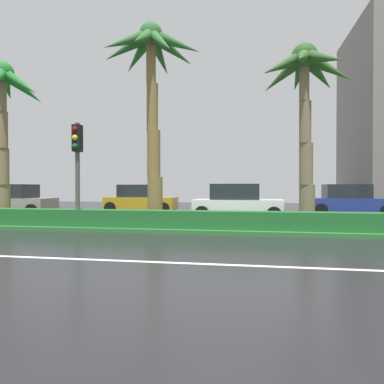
% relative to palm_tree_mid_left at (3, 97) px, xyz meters
% --- Properties ---
extents(ground_plane, '(90.00, 42.00, 0.10)m').
position_rel_palm_tree_mid_left_xyz_m(ground_plane, '(9.51, 1.30, -5.34)').
color(ground_plane, black).
extents(near_lane_divider_stripe, '(81.00, 0.14, 0.01)m').
position_rel_palm_tree_mid_left_xyz_m(near_lane_divider_stripe, '(9.51, -5.70, -5.29)').
color(near_lane_divider_stripe, white).
rests_on(near_lane_divider_stripe, ground_plane).
extents(median_strip, '(85.50, 4.00, 0.15)m').
position_rel_palm_tree_mid_left_xyz_m(median_strip, '(9.51, 0.30, -5.21)').
color(median_strip, '#2D6B33').
rests_on(median_strip, ground_plane).
extents(median_hedge, '(76.50, 0.70, 0.60)m').
position_rel_palm_tree_mid_left_xyz_m(median_hedge, '(9.51, -1.10, -4.84)').
color(median_hedge, '#1E6028').
rests_on(median_hedge, median_strip).
extents(palm_tree_mid_left, '(3.65, 3.51, 6.59)m').
position_rel_palm_tree_mid_left_xyz_m(palm_tree_mid_left, '(0.00, 0.00, 0.00)').
color(palm_tree_mid_left, '#7A6345').
rests_on(palm_tree_mid_left, median_strip).
extents(palm_tree_centre_left, '(3.98, 3.87, 7.75)m').
position_rel_palm_tree_mid_left_xyz_m(palm_tree_centre_left, '(6.31, 0.18, 0.88)').
color(palm_tree_centre_left, olive).
rests_on(palm_tree_centre_left, median_strip).
extents(palm_tree_centre, '(3.41, 3.60, 6.52)m').
position_rel_palm_tree_mid_left_xyz_m(palm_tree_centre, '(12.00, 0.10, -0.10)').
color(palm_tree_centre, '#74654A').
rests_on(palm_tree_centre, median_strip).
extents(traffic_signal_median_left, '(0.28, 0.43, 3.71)m').
position_rel_palm_tree_mid_left_xyz_m(traffic_signal_median_left, '(3.97, -1.22, -2.59)').
color(traffic_signal_median_left, '#4C4C47').
rests_on(traffic_signal_median_left, median_strip).
extents(car_in_traffic_leading, '(4.30, 2.02, 1.72)m').
position_rel_palm_tree_mid_left_xyz_m(car_in_traffic_leading, '(-2.89, 4.40, -4.46)').
color(car_in_traffic_leading, gray).
rests_on(car_in_traffic_leading, ground_plane).
extents(car_in_traffic_second, '(4.30, 2.02, 1.72)m').
position_rel_palm_tree_mid_left_xyz_m(car_in_traffic_second, '(3.46, 7.42, -4.46)').
color(car_in_traffic_second, '#B28C1E').
rests_on(car_in_traffic_second, ground_plane).
extents(car_in_traffic_third, '(4.30, 2.02, 1.72)m').
position_rel_palm_tree_mid_left_xyz_m(car_in_traffic_third, '(9.47, 4.09, -4.46)').
color(car_in_traffic_third, white).
rests_on(car_in_traffic_third, ground_plane).
extents(car_in_traffic_fourth, '(4.30, 2.02, 1.72)m').
position_rel_palm_tree_mid_left_xyz_m(car_in_traffic_fourth, '(15.46, 7.39, -4.46)').
color(car_in_traffic_fourth, navy).
rests_on(car_in_traffic_fourth, ground_plane).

